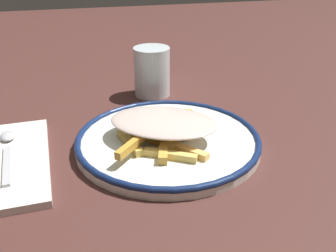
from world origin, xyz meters
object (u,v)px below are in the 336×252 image
object	(u,v)px
plate	(168,140)
fries_heap	(162,126)
water_glass	(152,72)
salt_shaker	(162,63)
spoon	(7,147)

from	to	relation	value
plate	fries_heap	world-z (taller)	fries_heap
plate	water_glass	bearing A→B (deg)	84.15
plate	salt_shaker	size ratio (longest dim) A/B	3.70
salt_shaker	water_glass	bearing A→B (deg)	-117.01
spoon	fries_heap	bearing A→B (deg)	-7.97
plate	spoon	world-z (taller)	spoon
plate	fries_heap	size ratio (longest dim) A/B	1.45
spoon	water_glass	distance (m)	0.32
fries_heap	spoon	xyz separation A→B (m)	(-0.23, 0.03, -0.02)
fries_heap	water_glass	size ratio (longest dim) A/B	2.01
plate	water_glass	xyz separation A→B (m)	(0.02, 0.22, 0.04)
salt_shaker	spoon	bearing A→B (deg)	-138.34
fries_heap	water_glass	bearing A→B (deg)	81.89
plate	salt_shaker	bearing A→B (deg)	78.03
spoon	plate	bearing A→B (deg)	-7.44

